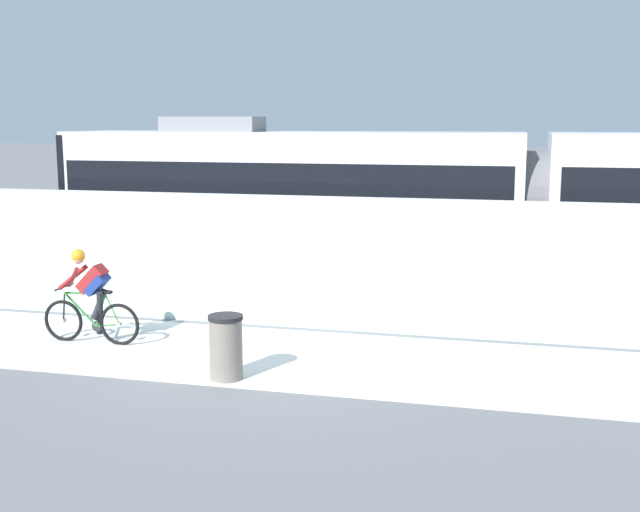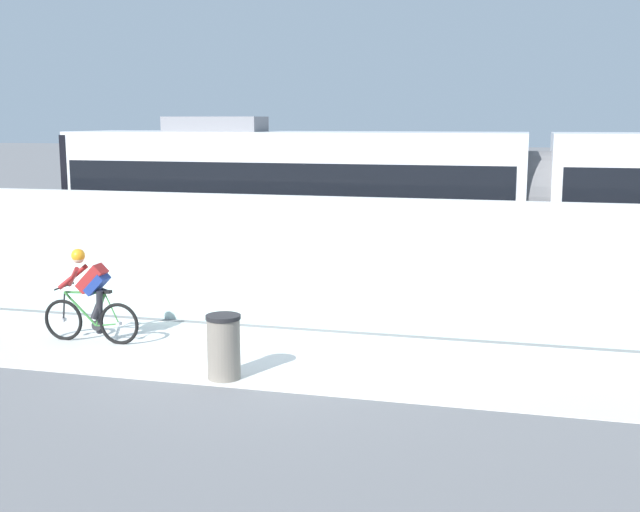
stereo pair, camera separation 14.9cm
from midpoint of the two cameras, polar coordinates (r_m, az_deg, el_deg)
ground_plane at (r=13.06m, az=-4.77°, el=-7.00°), size 200.00×200.00×0.00m
bike_path_deck at (r=13.05m, az=-4.77°, el=-6.98°), size 32.00×3.20×0.01m
glass_parapet at (r=14.63m, az=-2.41°, el=-3.12°), size 32.00×0.05×1.00m
concrete_barrier_wall at (r=16.21m, az=-0.57°, el=0.35°), size 32.00×0.36×2.22m
tram_rail_near at (r=18.78m, az=1.40°, el=-1.78°), size 32.00×0.08×0.01m
tram_rail_far at (r=20.15m, az=2.33°, el=-0.99°), size 32.00×0.08×0.01m
tram at (r=18.74m, az=15.40°, el=3.69°), size 22.56×2.54×3.81m
cyclist_on_bike at (r=14.02m, az=-15.76°, el=-2.87°), size 1.77×0.58×1.61m
trash_bin at (r=11.77m, az=-6.51°, el=-6.45°), size 0.51×0.51×0.96m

